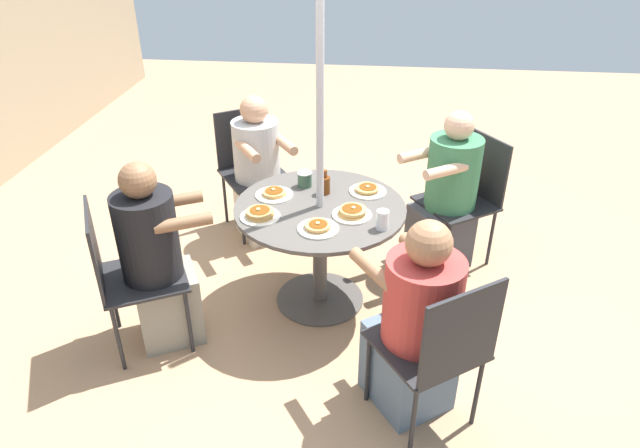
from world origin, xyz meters
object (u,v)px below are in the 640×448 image
object	(u,v)px
patio_chair_east	(250,162)
coffee_cup	(305,179)
diner_east	(259,175)
syrup_bottle	(325,184)
patio_chair_north	(467,191)
pancake_plate_e	(318,227)
patio_table	(320,228)
patio_chair_south	(124,270)
pancake_plate_d	(367,190)
patio_chair_west	(440,345)
pancake_plate_a	(260,214)
pancake_plate_b	(274,194)
diner_south	(157,263)
pancake_plate_c	(352,212)
diner_north	(447,198)
diner_west	(415,327)
drinking_glass_a	(383,220)

from	to	relation	value
patio_chair_east	coffee_cup	distance (m)	0.93
diner_east	syrup_bottle	world-z (taller)	diner_east
patio_chair_north	pancake_plate_e	xyz separation A→B (m)	(-0.94, 0.97, 0.20)
patio_table	patio_chair_south	size ratio (longest dim) A/B	1.13
pancake_plate_d	patio_chair_west	bearing A→B (deg)	-161.79
pancake_plate_a	syrup_bottle	distance (m)	0.50
patio_table	patio_chair_west	size ratio (longest dim) A/B	1.13
pancake_plate_d	pancake_plate_e	size ratio (longest dim) A/B	1.00
pancake_plate_b	coffee_cup	distance (m)	0.24
pancake_plate_d	pancake_plate_a	bearing A→B (deg)	122.80
diner_south	pancake_plate_c	distance (m)	1.17
diner_north	syrup_bottle	distance (m)	0.94
patio_chair_east	diner_west	distance (m)	2.19
pancake_plate_b	coffee_cup	xyz separation A→B (m)	(0.16, -0.17, 0.04)
patio_chair_east	diner_west	size ratio (longest dim) A/B	0.83
patio_table	patio_chair_south	xyz separation A→B (m)	(-0.55, 1.05, -0.03)
patio_chair_south	pancake_plate_b	distance (m)	1.01
pancake_plate_e	patio_chair_west	bearing A→B (deg)	-136.62
pancake_plate_c	syrup_bottle	size ratio (longest dim) A/B	1.49
patio_chair_north	patio_chair_south	distance (m)	2.37
pancake_plate_b	pancake_plate_e	world-z (taller)	same
pancake_plate_d	syrup_bottle	size ratio (longest dim) A/B	1.49
diner_east	syrup_bottle	distance (m)	0.91
drinking_glass_a	patio_chair_north	bearing A→B (deg)	-34.11
syrup_bottle	diner_south	bearing A→B (deg)	125.14
pancake_plate_a	diner_north	bearing A→B (deg)	-57.80
patio_table	diner_south	world-z (taller)	diner_south
pancake_plate_d	pancake_plate_c	bearing A→B (deg)	166.06
patio_table	drinking_glass_a	size ratio (longest dim) A/B	9.26
patio_table	pancake_plate_b	distance (m)	0.36
diner_east	pancake_plate_d	world-z (taller)	diner_east
diner_west	coffee_cup	bearing A→B (deg)	88.15
patio_chair_west	diner_south	bearing A→B (deg)	127.20
diner_east	diner_west	world-z (taller)	diner_west
diner_north	pancake_plate_d	bearing A→B (deg)	87.73
patio_chair_west	coffee_cup	distance (m)	1.49
patio_table	diner_south	bearing A→B (deg)	117.42
pancake_plate_a	pancake_plate_e	world-z (taller)	pancake_plate_a
diner_north	coffee_cup	xyz separation A→B (m)	(-0.30, 0.96, 0.24)
coffee_cup	drinking_glass_a	world-z (taller)	drinking_glass_a
patio_chair_north	diner_west	distance (m)	1.54
diner_south	patio_chair_west	bearing A→B (deg)	44.46
patio_chair_east	patio_chair_west	bearing A→B (deg)	90.30
patio_chair_east	pancake_plate_d	world-z (taller)	patio_chair_east
diner_west	coffee_cup	size ratio (longest dim) A/B	11.31
patio_chair_east	diner_east	world-z (taller)	diner_east
patio_table	diner_east	xyz separation A→B (m)	(0.83, 0.56, -0.05)
patio_chair_south	coffee_cup	xyz separation A→B (m)	(0.81, -0.92, 0.23)
pancake_plate_d	drinking_glass_a	size ratio (longest dim) A/B	2.09
patio_table	patio_chair_north	xyz separation A→B (m)	(0.66, -0.99, -0.03)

